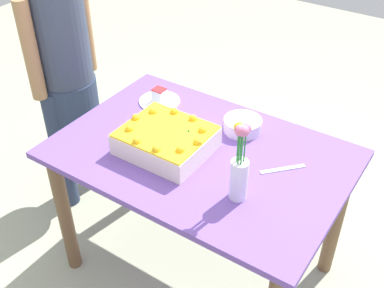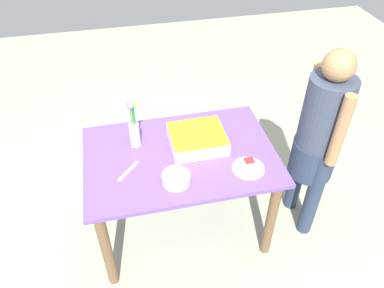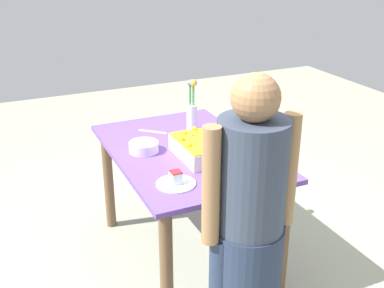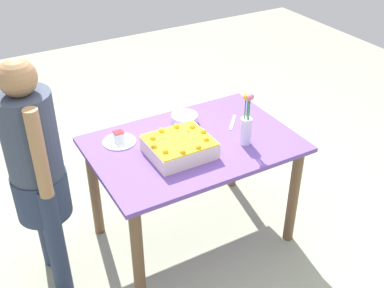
{
  "view_description": "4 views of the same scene",
  "coord_description": "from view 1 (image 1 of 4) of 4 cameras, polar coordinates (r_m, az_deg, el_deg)",
  "views": [
    {
      "loc": [
        -0.9,
        1.42,
        2.08
      ],
      "look_at": [
        0.04,
        0.01,
        0.81
      ],
      "focal_mm": 45.0,
      "sensor_mm": 36.0,
      "label": 1
    },
    {
      "loc": [
        -0.33,
        -1.83,
        2.47
      ],
      "look_at": [
        0.08,
        -0.03,
        0.88
      ],
      "focal_mm": 35.0,
      "sensor_mm": 36.0,
      "label": 2
    },
    {
      "loc": [
        2.47,
        -1.08,
        1.96
      ],
      "look_at": [
        0.13,
        -0.02,
        0.86
      ],
      "focal_mm": 45.0,
      "sensor_mm": 36.0,
      "label": 3
    },
    {
      "loc": [
        1.26,
        2.22,
        2.39
      ],
      "look_at": [
        0.06,
        0.09,
        0.84
      ],
      "focal_mm": 45.0,
      "sensor_mm": 36.0,
      "label": 4
    }
  ],
  "objects": [
    {
      "name": "dining_table",
      "position": [
        2.21,
        1.0,
        -3.62
      ],
      "size": [
        1.28,
        0.87,
        0.78
      ],
      "color": "#69489F",
      "rests_on": "ground_plane"
    },
    {
      "name": "flower_vase",
      "position": [
        1.81,
        5.66,
        -2.73
      ],
      "size": [
        0.07,
        0.07,
        0.35
      ],
      "color": "white",
      "rests_on": "dining_table"
    },
    {
      "name": "ground_plane",
      "position": [
        2.68,
        0.85,
        -14.18
      ],
      "size": [
        8.0,
        8.0,
        0.0
      ],
      "primitive_type": "plane",
      "color": "#9FA689"
    },
    {
      "name": "fruit_bowl",
      "position": [
        2.26,
        6.02,
        2.27
      ],
      "size": [
        0.18,
        0.18,
        0.06
      ],
      "primitive_type": "cylinder",
      "color": "silver",
      "rests_on": "dining_table"
    },
    {
      "name": "sheet_cake",
      "position": [
        2.11,
        -3.08,
        0.52
      ],
      "size": [
        0.37,
        0.33,
        0.13
      ],
      "color": "white",
      "rests_on": "dining_table"
    },
    {
      "name": "person_standing",
      "position": [
        2.69,
        -14.85,
        8.47
      ],
      "size": [
        0.31,
        0.45,
        1.49
      ],
      "rotation": [
        0.0,
        0.0,
        3.14
      ],
      "color": "#29344F",
      "rests_on": "ground_plane"
    },
    {
      "name": "cake_knife",
      "position": [
        2.07,
        10.7,
        -2.94
      ],
      "size": [
        0.15,
        0.16,
        0.0
      ],
      "primitive_type": "cube",
      "rotation": [
        0.0,
        0.0,
        3.97
      ],
      "color": "silver",
      "rests_on": "dining_table"
    },
    {
      "name": "serving_plate_with_slice",
      "position": [
        2.47,
        -3.88,
        5.38
      ],
      "size": [
        0.21,
        0.21,
        0.08
      ],
      "color": "white",
      "rests_on": "dining_table"
    }
  ]
}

